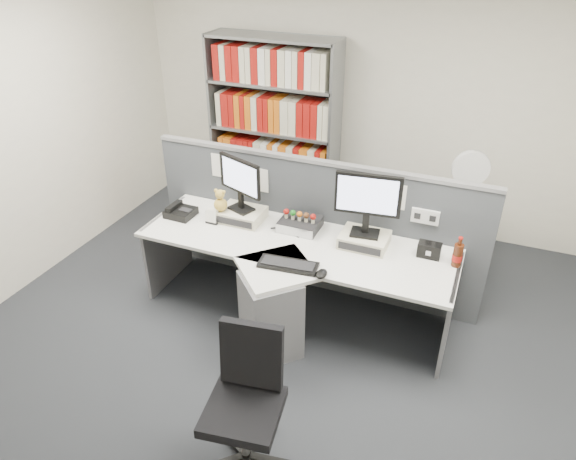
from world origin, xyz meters
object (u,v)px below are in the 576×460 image
at_px(desk_phone, 180,212).
at_px(speaker, 429,250).
at_px(keyboard, 288,265).
at_px(desk_calendar, 212,217).
at_px(desk, 285,283).
at_px(monitor_right, 368,199).
at_px(office_chair, 247,397).
at_px(monitor_left, 240,180).
at_px(mouse, 322,274).
at_px(cola_bottle, 458,255).
at_px(desk_fan, 470,173).
at_px(desktop_pc, 300,224).
at_px(filing_cabinet, 457,240).
at_px(shelving_unit, 274,133).

bearing_deg(desk_phone, speaker, 4.47).
distance_m(keyboard, desk_calendar, 0.94).
distance_m(desk, speaker, 1.16).
relative_size(monitor_right, office_chair, 0.56).
relative_size(monitor_left, mouse, 3.79).
bearing_deg(keyboard, cola_bottle, 22.75).
xyz_separation_m(monitor_right, desk_fan, (0.67, 1.02, -0.08)).
relative_size(monitor_right, desktop_pc, 1.59).
bearing_deg(monitor_left, cola_bottle, -0.74).
relative_size(desk_phone, filing_cabinet, 0.35).
xyz_separation_m(keyboard, filing_cabinet, (1.12, 1.53, -0.38)).
distance_m(mouse, cola_bottle, 1.04).
height_order(cola_bottle, filing_cabinet, cola_bottle).
bearing_deg(mouse, monitor_right, 72.46).
bearing_deg(office_chair, monitor_left, 117.21).
xyz_separation_m(monitor_left, speaker, (1.61, 0.03, -0.32)).
xyz_separation_m(speaker, office_chair, (-0.79, -1.62, -0.28)).
xyz_separation_m(cola_bottle, filing_cabinet, (-0.05, 1.04, -0.46)).
bearing_deg(desk_phone, mouse, -15.35).
height_order(mouse, office_chair, office_chair).
bearing_deg(monitor_left, desk_fan, 29.83).
bearing_deg(desk_calendar, cola_bottle, 3.37).
xyz_separation_m(monitor_left, filing_cabinet, (1.77, 1.02, -0.75)).
height_order(desk_fan, office_chair, desk_fan).
xyz_separation_m(monitor_left, desk_fan, (1.77, 1.02, -0.05)).
distance_m(speaker, cola_bottle, 0.22).
bearing_deg(monitor_left, office_chair, -62.79).
height_order(keyboard, mouse, mouse).
height_order(shelving_unit, filing_cabinet, shelving_unit).
distance_m(desk, mouse, 0.48).
relative_size(monitor_left, shelving_unit, 0.24).
bearing_deg(filing_cabinet, monitor_right, -123.48).
relative_size(desk, mouse, 20.86).
distance_m(desk, desktop_pc, 0.53).
distance_m(desktop_pc, speaker, 1.08).
height_order(keyboard, office_chair, office_chair).
bearing_deg(desk_fan, desktop_pc, -142.20).
distance_m(shelving_unit, office_chair, 3.31).
bearing_deg(monitor_left, shelving_unit, 102.65).
bearing_deg(desk_phone, monitor_left, 14.86).
bearing_deg(desk_calendar, desk, -17.04).
height_order(desk_calendar, cola_bottle, cola_bottle).
xyz_separation_m(filing_cabinet, office_chair, (-0.95, -2.62, 0.15)).
relative_size(desk_calendar, office_chair, 0.14).
xyz_separation_m(monitor_right, shelving_unit, (-1.43, 1.46, -0.16)).
bearing_deg(cola_bottle, desk_calendar, -176.63).
height_order(desk, monitor_right, monitor_right).
relative_size(mouse, desk_fan, 0.22).
relative_size(mouse, shelving_unit, 0.06).
height_order(desk, desk_phone, desk_phone).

